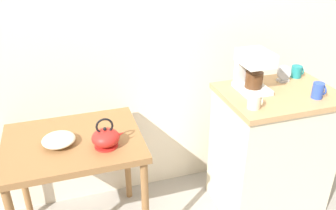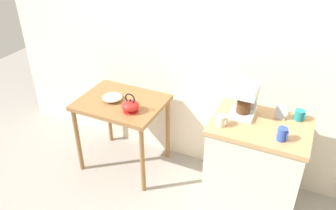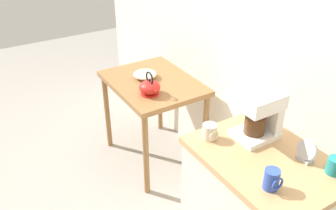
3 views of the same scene
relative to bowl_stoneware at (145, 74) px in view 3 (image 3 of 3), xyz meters
The scene contains 10 objects.
ground_plane 1.03m from the bowl_stoneware, ahead, with size 8.00×8.00×0.00m, color gray.
back_wall 1.09m from the bowl_stoneware, 30.10° to the left, with size 4.40×0.10×2.80m, color beige.
wooden_table 0.16m from the bowl_stoneware, 21.21° to the left, with size 0.79×0.62×0.75m.
bowl_stoneware is the anchor object (origin of this frame).
teakettle 0.27m from the bowl_stoneware, 20.74° to the right, with size 0.19×0.16×0.18m.
coffee_maker 1.24m from the bowl_stoneware, ahead, with size 0.18×0.22×0.26m.
mug_blue 1.57m from the bowl_stoneware, ahead, with size 0.07×0.07×0.10m.
mug_dark_teal 1.63m from the bowl_stoneware, ahead, with size 0.08×0.07×0.08m.
mug_small_cream 1.14m from the bowl_stoneware, 10.65° to the right, with size 0.08×0.08×0.08m.
table_clock 1.50m from the bowl_stoneware, ahead, with size 0.10×0.05×0.11m.
Camera 3 is at (1.65, -1.18, 2.03)m, focal length 39.01 mm.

